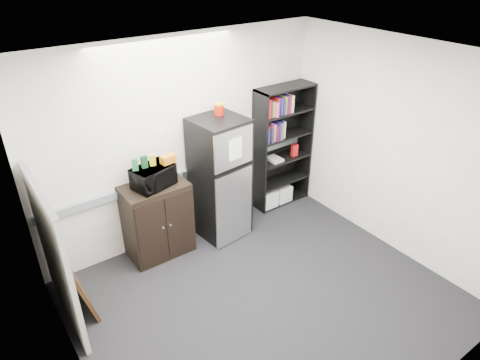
% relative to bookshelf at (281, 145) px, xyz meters
% --- Properties ---
extents(floor, '(4.00, 4.00, 0.00)m').
position_rel_bookshelf_xyz_m(floor, '(-1.51, -1.57, -0.97)').
color(floor, black).
rests_on(floor, ground).
extents(wall_back, '(4.00, 0.02, 2.70)m').
position_rel_bookshelf_xyz_m(wall_back, '(-1.51, 0.18, 0.38)').
color(wall_back, silver).
rests_on(wall_back, floor).
extents(wall_right, '(0.02, 3.50, 2.70)m').
position_rel_bookshelf_xyz_m(wall_right, '(0.49, -1.57, 0.38)').
color(wall_right, silver).
rests_on(wall_right, floor).
extents(wall_left, '(0.02, 3.50, 2.70)m').
position_rel_bookshelf_xyz_m(wall_left, '(-3.51, -1.57, 0.38)').
color(wall_left, silver).
rests_on(wall_left, floor).
extents(ceiling, '(4.00, 3.50, 0.02)m').
position_rel_bookshelf_xyz_m(ceiling, '(-1.51, -1.57, 1.73)').
color(ceiling, white).
rests_on(ceiling, wall_back).
extents(electrical_raceway, '(3.92, 0.05, 0.10)m').
position_rel_bookshelf_xyz_m(electrical_raceway, '(-1.51, 0.15, -0.07)').
color(electrical_raceway, gray).
rests_on(electrical_raceway, wall_back).
extents(wall_note, '(0.14, 0.00, 0.10)m').
position_rel_bookshelf_xyz_m(wall_note, '(-1.86, 0.18, 0.58)').
color(wall_note, white).
rests_on(wall_note, wall_back).
extents(bookshelf, '(0.90, 0.34, 1.85)m').
position_rel_bookshelf_xyz_m(bookshelf, '(0.00, 0.00, 0.00)').
color(bookshelf, black).
rests_on(bookshelf, floor).
extents(cubicle_partition, '(0.06, 1.30, 1.62)m').
position_rel_bookshelf_xyz_m(cubicle_partition, '(-3.41, -0.49, -0.16)').
color(cubicle_partition, gray).
rests_on(cubicle_partition, floor).
extents(cabinet, '(0.80, 0.53, 1.00)m').
position_rel_bookshelf_xyz_m(cabinet, '(-2.09, -0.07, -0.47)').
color(cabinet, black).
rests_on(cabinet, floor).
extents(microwave, '(0.55, 0.44, 0.27)m').
position_rel_bookshelf_xyz_m(microwave, '(-2.09, -0.08, 0.16)').
color(microwave, black).
rests_on(microwave, cabinet).
extents(snack_box_a, '(0.08, 0.07, 0.15)m').
position_rel_bookshelf_xyz_m(snack_box_a, '(-2.28, -0.05, 0.37)').
color(snack_box_a, '#1B6130').
rests_on(snack_box_a, microwave).
extents(snack_box_b, '(0.07, 0.05, 0.15)m').
position_rel_bookshelf_xyz_m(snack_box_b, '(-2.17, -0.05, 0.37)').
color(snack_box_b, '#0C3619').
rests_on(snack_box_b, microwave).
extents(snack_box_c, '(0.08, 0.07, 0.14)m').
position_rel_bookshelf_xyz_m(snack_box_c, '(-2.06, -0.05, 0.36)').
color(snack_box_c, gold).
rests_on(snack_box_c, microwave).
extents(snack_bag, '(0.19, 0.12, 0.10)m').
position_rel_bookshelf_xyz_m(snack_bag, '(-1.88, -0.10, 0.34)').
color(snack_bag, '#B96912').
rests_on(snack_bag, microwave).
extents(refrigerator, '(0.69, 0.72, 1.68)m').
position_rel_bookshelf_xyz_m(refrigerator, '(-1.18, -0.15, -0.13)').
color(refrigerator, black).
rests_on(refrigerator, floor).
extents(coffee_can, '(0.12, 0.12, 0.17)m').
position_rel_bookshelf_xyz_m(coffee_can, '(-1.09, -0.02, 0.80)').
color(coffee_can, '#AD1708').
rests_on(coffee_can, refrigerator).
extents(framed_poster, '(0.24, 0.68, 0.86)m').
position_rel_bookshelf_xyz_m(framed_poster, '(-3.28, -0.45, -0.54)').
color(framed_poster, black).
rests_on(framed_poster, floor).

